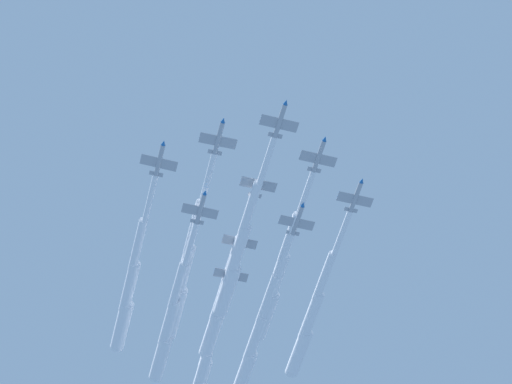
{
  "coord_description": "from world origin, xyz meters",
  "views": [
    {
      "loc": [
        -146.72,
        -19.72,
        -12.17
      ],
      "look_at": [
        0.0,
        0.0,
        182.03
      ],
      "focal_mm": 74.77,
      "sensor_mm": 36.0,
      "label": 1
    }
  ],
  "objects_px": {
    "jet_lead": "(239,251)",
    "jet_starboard_outer": "(256,339)",
    "jet_starboard_mid": "(311,317)",
    "jet_tail_end": "(203,371)",
    "jet_port_outer": "(130,288)",
    "jet_starboard_inner": "(184,273)",
    "jet_trail_port": "(169,323)",
    "jet_port_mid": "(222,299)",
    "jet_port_inner": "(277,278)",
    "jet_trail_starboard": "(209,347)"
  },
  "relations": [
    {
      "from": "jet_lead",
      "to": "jet_port_mid",
      "type": "relative_size",
      "value": 1.02
    },
    {
      "from": "jet_lead",
      "to": "jet_starboard_inner",
      "type": "xyz_separation_m",
      "value": [
        7.08,
        14.46,
        2.38
      ]
    },
    {
      "from": "jet_starboard_outer",
      "to": "jet_tail_end",
      "type": "distance_m",
      "value": 17.44
    },
    {
      "from": "jet_port_mid",
      "to": "jet_trail_port",
      "type": "bearing_deg",
      "value": 71.55
    },
    {
      "from": "jet_port_inner",
      "to": "jet_trail_starboard",
      "type": "distance_m",
      "value": 29.45
    },
    {
      "from": "jet_port_inner",
      "to": "jet_starboard_outer",
      "type": "height_order",
      "value": "jet_port_inner"
    },
    {
      "from": "jet_port_mid",
      "to": "jet_lead",
      "type": "bearing_deg",
      "value": -158.2
    },
    {
      "from": "jet_trail_starboard",
      "to": "jet_tail_end",
      "type": "height_order",
      "value": "jet_trail_starboard"
    },
    {
      "from": "jet_trail_port",
      "to": "jet_trail_starboard",
      "type": "height_order",
      "value": "jet_trail_starboard"
    },
    {
      "from": "jet_port_mid",
      "to": "jet_port_outer",
      "type": "height_order",
      "value": "jet_port_outer"
    },
    {
      "from": "jet_lead",
      "to": "jet_starboard_outer",
      "type": "distance_m",
      "value": 32.12
    },
    {
      "from": "jet_port_inner",
      "to": "jet_trail_port",
      "type": "distance_m",
      "value": 29.81
    },
    {
      "from": "jet_lead",
      "to": "jet_port_outer",
      "type": "distance_m",
      "value": 30.67
    },
    {
      "from": "jet_lead",
      "to": "jet_tail_end",
      "type": "distance_m",
      "value": 43.42
    },
    {
      "from": "jet_lead",
      "to": "jet_port_mid",
      "type": "height_order",
      "value": "jet_port_mid"
    },
    {
      "from": "jet_lead",
      "to": "jet_tail_end",
      "type": "bearing_deg",
      "value": 20.71
    },
    {
      "from": "jet_port_inner",
      "to": "jet_port_mid",
      "type": "xyz_separation_m",
      "value": [
        3.64,
        14.38,
        -1.39
      ]
    },
    {
      "from": "jet_starboard_outer",
      "to": "jet_tail_end",
      "type": "bearing_deg",
      "value": 60.4
    },
    {
      "from": "jet_port_mid",
      "to": "jet_port_outer",
      "type": "xyz_separation_m",
      "value": [
        -6.05,
        22.14,
        0.67
      ]
    },
    {
      "from": "jet_starboard_mid",
      "to": "jet_starboard_outer",
      "type": "xyz_separation_m",
      "value": [
        4.88,
        14.95,
        -0.99
      ]
    },
    {
      "from": "jet_trail_port",
      "to": "jet_tail_end",
      "type": "relative_size",
      "value": 1.05
    },
    {
      "from": "jet_starboard_mid",
      "to": "jet_tail_end",
      "type": "height_order",
      "value": "jet_starboard_mid"
    },
    {
      "from": "jet_port_outer",
      "to": "jet_trail_starboard",
      "type": "xyz_separation_m",
      "value": [
        23.6,
        -16.07,
        0.32
      ]
    },
    {
      "from": "jet_lead",
      "to": "jet_starboard_mid",
      "type": "height_order",
      "value": "jet_starboard_mid"
    },
    {
      "from": "jet_port_outer",
      "to": "jet_tail_end",
      "type": "relative_size",
      "value": 1.11
    },
    {
      "from": "jet_trail_port",
      "to": "jet_starboard_outer",
      "type": "bearing_deg",
      "value": -61.95
    },
    {
      "from": "jet_port_inner",
      "to": "jet_port_mid",
      "type": "height_order",
      "value": "jet_port_inner"
    },
    {
      "from": "jet_port_inner",
      "to": "jet_trail_port",
      "type": "relative_size",
      "value": 1.01
    },
    {
      "from": "jet_starboard_inner",
      "to": "jet_port_outer",
      "type": "distance_m",
      "value": 14.65
    },
    {
      "from": "jet_trail_starboard",
      "to": "jet_port_inner",
      "type": "bearing_deg",
      "value": -136.01
    },
    {
      "from": "jet_starboard_outer",
      "to": "jet_trail_port",
      "type": "bearing_deg",
      "value": 118.05
    },
    {
      "from": "jet_port_mid",
      "to": "jet_tail_end",
      "type": "xyz_separation_m",
      "value": [
        24.14,
        8.76,
        -0.78
      ]
    },
    {
      "from": "jet_port_outer",
      "to": "jet_starboard_outer",
      "type": "relative_size",
      "value": 1.0
    },
    {
      "from": "jet_port_outer",
      "to": "jet_starboard_outer",
      "type": "height_order",
      "value": "jet_port_outer"
    },
    {
      "from": "jet_port_mid",
      "to": "jet_starboard_mid",
      "type": "xyz_separation_m",
      "value": [
        10.67,
        -21.3,
        1.58
      ]
    },
    {
      "from": "jet_lead",
      "to": "jet_trail_port",
      "type": "xyz_separation_m",
      "value": [
        21.15,
        20.63,
        -0.08
      ]
    },
    {
      "from": "jet_trail_starboard",
      "to": "jet_trail_port",
      "type": "bearing_deg",
      "value": 148.22
    },
    {
      "from": "jet_port_mid",
      "to": "jet_trail_port",
      "type": "xyz_separation_m",
      "value": [
        4.68,
        14.04,
        -2.06
      ]
    },
    {
      "from": "jet_port_outer",
      "to": "jet_tail_end",
      "type": "bearing_deg",
      "value": -23.9
    },
    {
      "from": "jet_port_mid",
      "to": "jet_trail_starboard",
      "type": "xyz_separation_m",
      "value": [
        17.55,
        6.07,
        0.99
      ]
    },
    {
      "from": "jet_port_outer",
      "to": "jet_tail_end",
      "type": "height_order",
      "value": "jet_port_outer"
    },
    {
      "from": "jet_starboard_inner",
      "to": "jet_starboard_outer",
      "type": "distance_m",
      "value": 28.7
    },
    {
      "from": "jet_port_inner",
      "to": "jet_starboard_inner",
      "type": "distance_m",
      "value": 23.0
    },
    {
      "from": "jet_port_mid",
      "to": "jet_starboard_outer",
      "type": "bearing_deg",
      "value": -22.21
    },
    {
      "from": "jet_trail_port",
      "to": "jet_starboard_inner",
      "type": "bearing_deg",
      "value": -156.32
    },
    {
      "from": "jet_port_inner",
      "to": "jet_trail_port",
      "type": "height_order",
      "value": "jet_port_inner"
    },
    {
      "from": "jet_port_outer",
      "to": "jet_trail_port",
      "type": "height_order",
      "value": "jet_port_outer"
    },
    {
      "from": "jet_starboard_mid",
      "to": "jet_starboard_inner",
      "type": "bearing_deg",
      "value": 124.5
    },
    {
      "from": "jet_starboard_outer",
      "to": "jet_trail_port",
      "type": "distance_m",
      "value": 23.26
    },
    {
      "from": "jet_port_inner",
      "to": "jet_starboard_outer",
      "type": "xyz_separation_m",
      "value": [
        19.19,
        8.03,
        -0.79
      ]
    }
  ]
}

